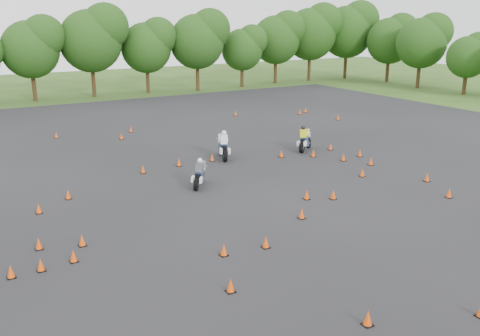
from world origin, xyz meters
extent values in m
plane|color=#2D5119|center=(0.00, 0.00, 0.00)|extent=(140.00, 140.00, 0.00)
plane|color=black|center=(0.00, 6.00, 0.01)|extent=(62.00, 62.00, 0.00)
cone|color=#DB4609|center=(5.65, 8.41, 0.23)|extent=(0.26, 0.26, 0.45)
cone|color=#DB4609|center=(7.48, 7.48, 0.23)|extent=(0.26, 0.26, 0.45)
cone|color=#DB4609|center=(1.41, 9.81, 0.23)|extent=(0.26, 0.26, 0.45)
cone|color=#DB4609|center=(-4.48, -2.42, 0.23)|extent=(0.26, 0.26, 0.45)
cone|color=#DB4609|center=(-5.61, -4.94, 0.23)|extent=(0.26, 0.26, 0.45)
cone|color=#DB4609|center=(8.46, 5.73, 0.23)|extent=(0.26, 0.26, 0.45)
cone|color=#DB4609|center=(9.59, 8.33, 0.23)|extent=(0.26, 0.26, 0.45)
cone|color=#DB4609|center=(17.04, 16.27, 0.23)|extent=(0.26, 0.26, 0.45)
cone|color=#DB4609|center=(-7.99, 7.10, 0.23)|extent=(0.26, 0.26, 0.45)
cone|color=#DB4609|center=(-8.85, 1.17, 0.23)|extent=(0.26, 0.26, 0.45)
cone|color=#DB4609|center=(3.25, 0.48, 0.23)|extent=(0.26, 0.26, 0.45)
cone|color=#DB4609|center=(10.39, 22.47, 0.23)|extent=(0.26, 0.26, 0.45)
cone|color=#DB4609|center=(-9.49, -0.09, 0.23)|extent=(0.26, 0.26, 0.45)
cone|color=#DB4609|center=(2.11, 1.13, 0.23)|extent=(0.26, 0.26, 0.45)
cone|color=#DB4609|center=(16.89, 20.70, 0.23)|extent=(0.26, 0.26, 0.45)
cone|color=#DB4609|center=(-11.66, -0.25, 0.23)|extent=(0.26, 0.26, 0.45)
cone|color=#DB4609|center=(-3.23, 9.48, 0.23)|extent=(0.26, 0.26, 0.45)
cone|color=#DB4609|center=(9.55, 0.15, 0.23)|extent=(0.26, 0.26, 0.45)
cone|color=#DB4609|center=(-3.13, -8.67, 0.23)|extent=(0.26, 0.26, 0.45)
cone|color=#DB4609|center=(-10.67, -0.23, 0.23)|extent=(0.26, 0.26, 0.45)
cone|color=#DB4609|center=(-0.84, 9.81, 0.23)|extent=(0.26, 0.26, 0.45)
cone|color=#DB4609|center=(-1.50, 18.51, 0.23)|extent=(0.26, 0.26, 0.45)
cone|color=#DB4609|center=(-5.51, 21.29, 0.23)|extent=(0.26, 0.26, 0.45)
cone|color=#DB4609|center=(-0.08, 20.54, 0.23)|extent=(0.26, 0.26, 0.45)
cone|color=#DB4609|center=(-9.62, 5.78, 0.23)|extent=(0.26, 0.26, 0.45)
cone|color=#DB4609|center=(10.08, 6.01, 0.23)|extent=(0.26, 0.26, 0.45)
cone|color=#DB4609|center=(0.34, -0.83, 0.23)|extent=(0.26, 0.26, 0.45)
cone|color=#DB4609|center=(-2.73, -2.63, 0.23)|extent=(0.26, 0.26, 0.45)
cone|color=#DB4609|center=(9.25, 4.15, 0.23)|extent=(0.26, 0.26, 0.45)
cone|color=#DB4609|center=(7.15, 2.62, 0.23)|extent=(0.26, 0.26, 0.45)
cone|color=#DB4609|center=(15.79, 20.09, 0.23)|extent=(0.26, 0.26, 0.45)
cone|color=#DB4609|center=(8.35, -2.26, 0.23)|extent=(0.26, 0.26, 0.45)
cone|color=#DB4609|center=(-10.38, 1.70, 0.23)|extent=(0.26, 0.26, 0.45)
camera|label=1|loc=(-13.30, -18.62, 8.74)|focal=40.00mm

